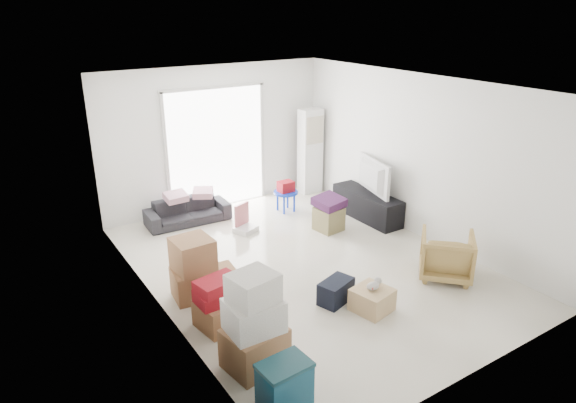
{
  "coord_description": "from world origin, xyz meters",
  "views": [
    {
      "loc": [
        -4.02,
        -5.68,
        3.71
      ],
      "look_at": [
        -0.19,
        0.2,
        1.01
      ],
      "focal_mm": 32.0,
      "sensor_mm": 36.0,
      "label": 1
    }
  ],
  "objects_px": {
    "armchair": "(447,253)",
    "kids_table": "(286,190)",
    "ac_tower": "(310,151)",
    "television": "(368,189)",
    "ottoman": "(329,219)",
    "sofa": "(187,207)",
    "storage_bins": "(285,388)",
    "wood_crate": "(372,300)",
    "tv_console": "(367,205)"
  },
  "relations": [
    {
      "from": "ac_tower",
      "to": "sofa",
      "type": "xyz_separation_m",
      "value": [
        -2.81,
        -0.15,
        -0.58
      ]
    },
    {
      "from": "ac_tower",
      "to": "television",
      "type": "bearing_deg",
      "value": -88.37
    },
    {
      "from": "tv_console",
      "to": "sofa",
      "type": "height_order",
      "value": "sofa"
    },
    {
      "from": "sofa",
      "to": "wood_crate",
      "type": "bearing_deg",
      "value": -74.95
    },
    {
      "from": "sofa",
      "to": "storage_bins",
      "type": "distance_m",
      "value": 4.98
    },
    {
      "from": "ottoman",
      "to": "wood_crate",
      "type": "height_order",
      "value": "ottoman"
    },
    {
      "from": "kids_table",
      "to": "wood_crate",
      "type": "height_order",
      "value": "kids_table"
    },
    {
      "from": "sofa",
      "to": "kids_table",
      "type": "relative_size",
      "value": 2.5
    },
    {
      "from": "tv_console",
      "to": "storage_bins",
      "type": "relative_size",
      "value": 2.63
    },
    {
      "from": "tv_console",
      "to": "television",
      "type": "xyz_separation_m",
      "value": [
        0.0,
        0.0,
        0.32
      ]
    },
    {
      "from": "ottoman",
      "to": "sofa",
      "type": "bearing_deg",
      "value": 139.47
    },
    {
      "from": "kids_table",
      "to": "sofa",
      "type": "bearing_deg",
      "value": 164.15
    },
    {
      "from": "ac_tower",
      "to": "tv_console",
      "type": "height_order",
      "value": "ac_tower"
    },
    {
      "from": "tv_console",
      "to": "sofa",
      "type": "xyz_separation_m",
      "value": [
        -2.86,
        1.61,
        0.04
      ]
    },
    {
      "from": "television",
      "to": "ottoman",
      "type": "relative_size",
      "value": 2.59
    },
    {
      "from": "television",
      "to": "ottoman",
      "type": "bearing_deg",
      "value": 107.44
    },
    {
      "from": "armchair",
      "to": "kids_table",
      "type": "height_order",
      "value": "armchair"
    },
    {
      "from": "ac_tower",
      "to": "kids_table",
      "type": "relative_size",
      "value": 2.92
    },
    {
      "from": "sofa",
      "to": "kids_table",
      "type": "xyz_separation_m",
      "value": [
        1.79,
        -0.51,
        0.13
      ]
    },
    {
      "from": "television",
      "to": "sofa",
      "type": "height_order",
      "value": "television"
    },
    {
      "from": "storage_bins",
      "to": "ottoman",
      "type": "xyz_separation_m",
      "value": [
        2.98,
        3.21,
        -0.08
      ]
    },
    {
      "from": "kids_table",
      "to": "wood_crate",
      "type": "bearing_deg",
      "value": -104.8
    },
    {
      "from": "kids_table",
      "to": "wood_crate",
      "type": "xyz_separation_m",
      "value": [
        -0.92,
        -3.47,
        -0.27
      ]
    },
    {
      "from": "ac_tower",
      "to": "television",
      "type": "xyz_separation_m",
      "value": [
        0.05,
        -1.76,
        -0.31
      ]
    },
    {
      "from": "tv_console",
      "to": "ottoman",
      "type": "distance_m",
      "value": 0.92
    },
    {
      "from": "storage_bins",
      "to": "ottoman",
      "type": "bearing_deg",
      "value": 47.16
    },
    {
      "from": "ac_tower",
      "to": "wood_crate",
      "type": "distance_m",
      "value": 4.62
    },
    {
      "from": "storage_bins",
      "to": "kids_table",
      "type": "distance_m",
      "value": 5.2
    },
    {
      "from": "armchair",
      "to": "kids_table",
      "type": "distance_m",
      "value": 3.43
    },
    {
      "from": "sofa",
      "to": "wood_crate",
      "type": "distance_m",
      "value": 4.08
    },
    {
      "from": "tv_console",
      "to": "sofa",
      "type": "bearing_deg",
      "value": 150.65
    },
    {
      "from": "storage_bins",
      "to": "wood_crate",
      "type": "relative_size",
      "value": 1.26
    },
    {
      "from": "storage_bins",
      "to": "ottoman",
      "type": "relative_size",
      "value": 1.36
    },
    {
      "from": "ottoman",
      "to": "kids_table",
      "type": "distance_m",
      "value": 1.18
    },
    {
      "from": "tv_console",
      "to": "ottoman",
      "type": "height_order",
      "value": "tv_console"
    },
    {
      "from": "armchair",
      "to": "sofa",
      "type": "bearing_deg",
      "value": -11.9
    },
    {
      "from": "ottoman",
      "to": "kids_table",
      "type": "height_order",
      "value": "kids_table"
    },
    {
      "from": "wood_crate",
      "to": "ottoman",
      "type": "bearing_deg",
      "value": 65.34
    },
    {
      "from": "kids_table",
      "to": "wood_crate",
      "type": "relative_size",
      "value": 1.33
    },
    {
      "from": "armchair",
      "to": "wood_crate",
      "type": "bearing_deg",
      "value": 50.38
    },
    {
      "from": "armchair",
      "to": "wood_crate",
      "type": "height_order",
      "value": "armchair"
    },
    {
      "from": "wood_crate",
      "to": "sofa",
      "type": "bearing_deg",
      "value": 102.28
    },
    {
      "from": "television",
      "to": "storage_bins",
      "type": "xyz_separation_m",
      "value": [
        -3.9,
        -3.26,
        -0.28
      ]
    },
    {
      "from": "kids_table",
      "to": "armchair",
      "type": "bearing_deg",
      "value": -80.54
    },
    {
      "from": "ottoman",
      "to": "kids_table",
      "type": "relative_size",
      "value": 0.7
    },
    {
      "from": "television",
      "to": "wood_crate",
      "type": "xyz_separation_m",
      "value": [
        -1.99,
        -2.38,
        -0.42
      ]
    },
    {
      "from": "ac_tower",
      "to": "armchair",
      "type": "relative_size",
      "value": 2.37
    },
    {
      "from": "sofa",
      "to": "armchair",
      "type": "distance_m",
      "value": 4.55
    },
    {
      "from": "tv_console",
      "to": "storage_bins",
      "type": "bearing_deg",
      "value": -140.11
    },
    {
      "from": "wood_crate",
      "to": "storage_bins",
      "type": "bearing_deg",
      "value": -155.14
    }
  ]
}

